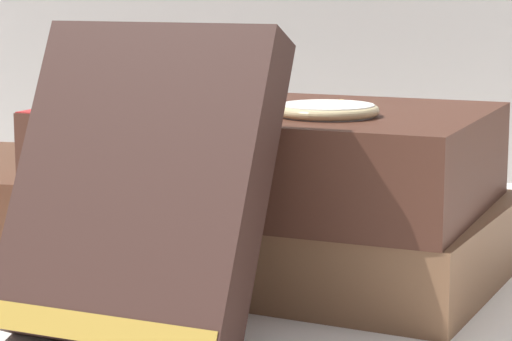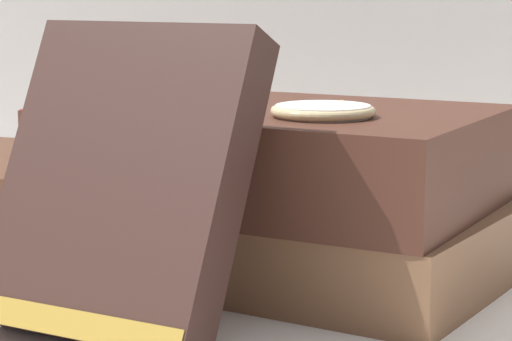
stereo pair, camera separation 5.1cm
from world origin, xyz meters
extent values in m
plane|color=white|center=(0.00, 0.00, 0.00)|extent=(3.00, 3.00, 0.00)
cube|color=brown|center=(0.05, 0.03, 0.02)|extent=(0.24, 0.17, 0.04)
cube|color=olive|center=(-0.06, 0.04, 0.02)|extent=(0.02, 0.16, 0.04)
cube|color=#422319|center=(0.05, 0.02, 0.07)|extent=(0.22, 0.16, 0.05)
cube|color=#B22323|center=(-0.06, 0.02, 0.07)|extent=(0.01, 0.15, 0.05)
cube|color=#331E19|center=(0.04, -0.10, 0.07)|extent=(0.11, 0.08, 0.14)
cube|color=olive|center=(0.04, -0.13, 0.01)|extent=(0.11, 0.03, 0.02)
cylinder|color=white|center=(0.09, 0.00, 0.09)|extent=(0.05, 0.05, 0.01)
torus|color=tan|center=(0.09, 0.00, 0.09)|extent=(0.05, 0.05, 0.01)
sphere|color=tan|center=(0.09, 0.02, 0.09)|extent=(0.01, 0.01, 0.01)
torus|color=#ADADB2|center=(-0.06, 0.19, 0.00)|extent=(0.06, 0.06, 0.00)
torus|color=#ADADB2|center=(0.00, 0.21, 0.00)|extent=(0.06, 0.06, 0.00)
cylinder|color=#ADADB2|center=(-0.03, 0.20, 0.00)|extent=(0.02, 0.01, 0.00)
camera|label=1|loc=(0.27, -0.50, 0.16)|focal=75.00mm
camera|label=2|loc=(0.32, -0.48, 0.16)|focal=75.00mm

